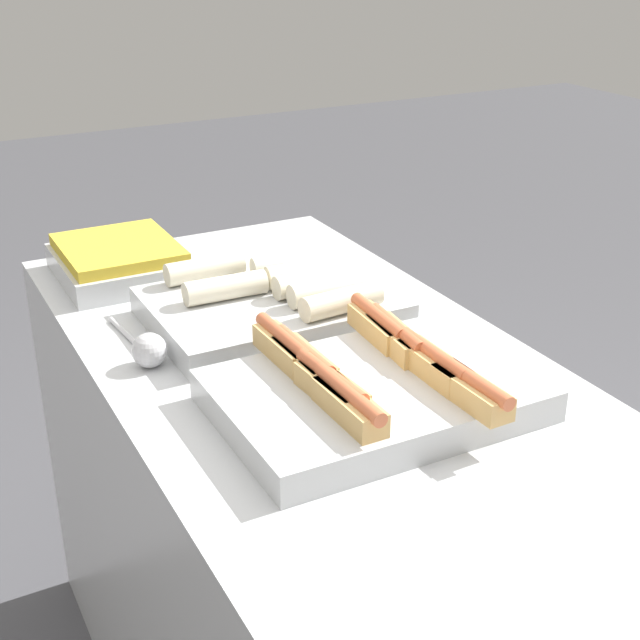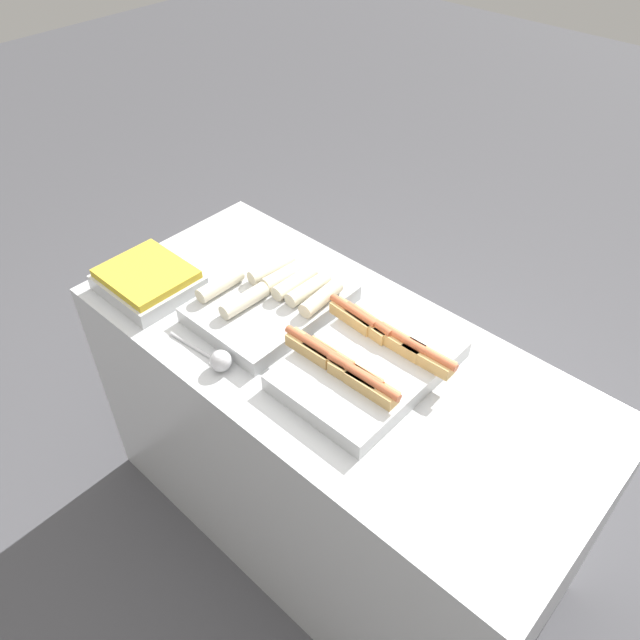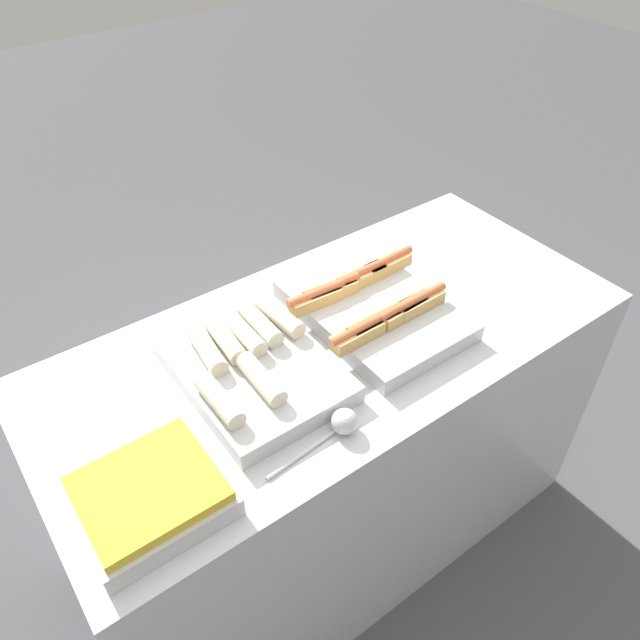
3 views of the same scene
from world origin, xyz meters
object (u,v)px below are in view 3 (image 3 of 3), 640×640
(tray_wraps, at_px, (251,364))
(serving_spoon_near, at_px, (341,424))
(tray_side_front, at_px, (150,496))
(tray_hotdogs, at_px, (373,307))

(tray_wraps, bearing_deg, serving_spoon_near, -76.05)
(tray_side_front, bearing_deg, tray_wraps, 29.32)
(tray_wraps, relative_size, serving_spoon_near, 1.85)
(tray_wraps, distance_m, serving_spoon_near, 0.27)
(tray_hotdogs, xyz_separation_m, tray_wraps, (-0.37, 0.01, -0.00))
(tray_side_front, bearing_deg, tray_hotdogs, 14.62)
(tray_hotdogs, bearing_deg, tray_side_front, -165.38)
(tray_wraps, height_order, serving_spoon_near, tray_wraps)
(tray_hotdogs, relative_size, tray_wraps, 1.07)
(tray_hotdogs, xyz_separation_m, tray_side_front, (-0.72, -0.19, -0.00))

